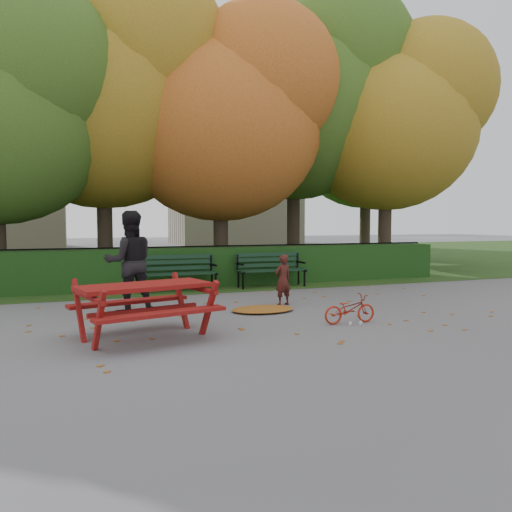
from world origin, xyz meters
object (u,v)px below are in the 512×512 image
object	(u,v)px
tree_c	(233,115)
adult	(130,262)
child	(283,280)
picnic_table	(144,296)
tree_d	(308,94)
bench_right	(270,267)
tree_a	(5,106)
tree_e	(399,119)
tree_b	(116,91)
tree_g	(376,133)
bicycle	(350,309)
bench_left	(179,270)

from	to	relation	value
tree_c	adult	bearing A→B (deg)	-126.76
adult	child	bearing A→B (deg)	173.19
picnic_table	child	size ratio (longest dim) A/B	2.10
tree_d	picnic_table	world-z (taller)	tree_d
bench_right	child	bearing A→B (deg)	-107.04
tree_a	tree_c	distance (m)	6.04
tree_e	tree_d	bearing A→B (deg)	151.09
tree_b	tree_g	world-z (taller)	tree_b
tree_c	tree_e	distance (m)	5.70
picnic_table	adult	size ratio (longest dim) A/B	1.14
tree_b	child	bearing A→B (deg)	-65.01
tree_e	adult	bearing A→B (deg)	-153.61
tree_d	bench_right	size ratio (longest dim) A/B	5.32
tree_e	child	world-z (taller)	tree_e
tree_a	bicycle	xyz separation A→B (m)	(5.76, -6.68, -4.28)
tree_g	adult	size ratio (longest dim) A/B	4.50
bench_right	adult	world-z (taller)	adult
tree_b	bicycle	world-z (taller)	tree_b
tree_a	child	world-z (taller)	tree_a
tree_c	tree_d	world-z (taller)	tree_d
tree_g	adult	bearing A→B (deg)	-142.21
tree_a	bench_right	world-z (taller)	tree_a
tree_e	child	bearing A→B (deg)	-142.44
adult	bicycle	size ratio (longest dim) A/B	2.05
tree_a	picnic_table	bearing A→B (deg)	-69.79
picnic_table	bicycle	distance (m)	3.37
adult	tree_c	bearing A→B (deg)	-129.35
tree_e	bench_right	xyz separation A→B (m)	(-5.42, -2.07, -4.56)
child	adult	bearing A→B (deg)	-17.29
adult	tree_e	bearing A→B (deg)	-156.20
tree_d	tree_e	world-z (taller)	tree_d
tree_c	bench_left	world-z (taller)	tree_c
tree_a	tree_b	world-z (taller)	tree_b
child	picnic_table	bearing A→B (deg)	19.43
bench_right	tree_b	bearing A→B (deg)	139.33
bench_left	bench_right	world-z (taller)	same
tree_b	adult	bearing A→B (deg)	-93.08
bench_right	tree_g	bearing A→B (deg)	39.95
tree_g	picnic_table	world-z (taller)	tree_g
tree_b	picnic_table	distance (m)	9.09
picnic_table	bicycle	world-z (taller)	picnic_table
tree_g	tree_a	bearing A→B (deg)	-162.81
bench_left	bicycle	size ratio (longest dim) A/B	1.95
tree_b	tree_d	bearing A→B (deg)	4.38
tree_g	bench_left	distance (m)	12.37
tree_g	picnic_table	size ratio (longest dim) A/B	3.95
child	adult	size ratio (longest dim) A/B	0.54
bench_left	tree_a	bearing A→B (deg)	154.24
bench_right	bench_left	bearing A→B (deg)	180.00
tree_a	tree_d	world-z (taller)	tree_d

